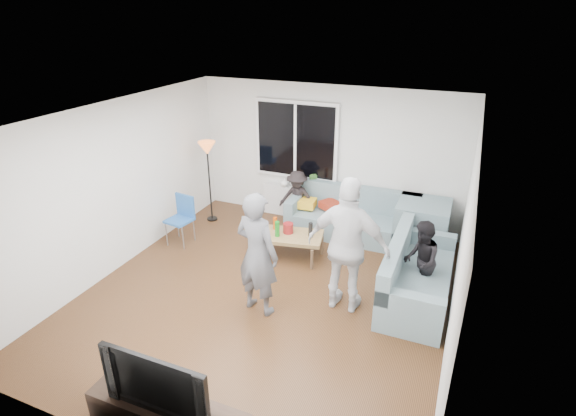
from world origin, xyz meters
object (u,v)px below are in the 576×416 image
at_px(sofa_right_section, 419,271).
at_px(spectator_back, 297,199).
at_px(spectator_right, 421,261).
at_px(floor_lamp, 210,182).
at_px(coffee_table, 289,245).
at_px(side_chair, 179,221).
at_px(sofa_back_section, 351,214).
at_px(player_left, 257,254).
at_px(television, 162,378).
at_px(player_right, 348,246).

relative_size(sofa_right_section, spectator_back, 1.84).
distance_m(sofa_right_section, spectator_right, 0.16).
distance_m(floor_lamp, spectator_back, 1.69).
relative_size(coffee_table, side_chair, 1.28).
distance_m(sofa_back_section, spectator_right, 2.02).
height_order(coffee_table, side_chair, side_chair).
relative_size(coffee_table, spectator_back, 1.01).
xyz_separation_m(player_left, television, (0.10, -2.16, -0.11)).
bearing_deg(sofa_right_section, side_chair, 89.08).
distance_m(spectator_right, television, 3.80).
xyz_separation_m(coffee_table, spectator_back, (-0.30, 1.13, 0.34)).
distance_m(player_left, television, 2.17).
relative_size(floor_lamp, player_left, 0.90).
xyz_separation_m(player_left, spectator_right, (1.97, 1.14, -0.28)).
height_order(sofa_right_section, side_chair, side_chair).
height_order(sofa_right_section, spectator_right, spectator_right).
xyz_separation_m(sofa_back_section, side_chair, (-2.69, -1.42, 0.01)).
bearing_deg(spectator_right, sofa_back_section, -147.94).
relative_size(coffee_table, television, 1.00).
bearing_deg(television, player_right, 69.86).
bearing_deg(coffee_table, player_left, -83.38).
bearing_deg(coffee_table, side_chair, -170.81).
relative_size(spectator_right, spectator_back, 1.08).
distance_m(coffee_table, television, 3.72).
bearing_deg(side_chair, spectator_right, 8.16).
bearing_deg(television, spectator_back, 96.82).
height_order(player_left, television, player_left).
xyz_separation_m(coffee_table, spectator_right, (2.14, -0.37, 0.39)).
height_order(player_right, television, player_right).
relative_size(spectator_right, television, 1.07).
distance_m(player_left, spectator_back, 2.70).
bearing_deg(player_left, player_right, -143.57).
xyz_separation_m(sofa_right_section, player_right, (-0.89, -0.62, 0.53)).
bearing_deg(coffee_table, spectator_back, 104.80).
bearing_deg(television, player_left, 92.66).
bearing_deg(spectator_right, spectator_back, -132.69).
bearing_deg(sofa_back_section, side_chair, -152.25).
bearing_deg(sofa_right_section, spectator_back, 58.25).
bearing_deg(sofa_right_section, sofa_back_section, 42.97).
xyz_separation_m(player_left, player_right, (1.08, 0.51, 0.09)).
xyz_separation_m(side_chair, player_left, (2.10, -1.19, 0.44)).
relative_size(side_chair, spectator_right, 0.73).
distance_m(sofa_back_section, spectator_back, 1.07).
bearing_deg(spectator_right, side_chair, -101.89).
bearing_deg(sofa_back_section, coffee_table, -124.64).
height_order(side_chair, spectator_right, spectator_right).
bearing_deg(player_left, coffee_table, -72.10).
height_order(sofa_back_section, television, television).
distance_m(sofa_back_section, player_left, 2.71).
height_order(player_left, spectator_back, player_left).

